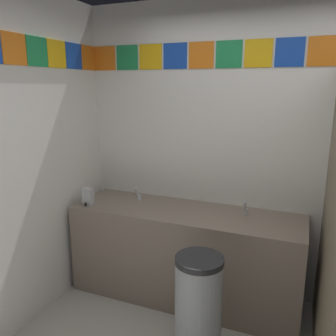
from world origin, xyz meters
TOP-DOWN VIEW (x-y plane):
  - wall_back at (-0.00, 1.51)m, footprint 3.61×0.09m
  - vanity_counter at (-0.75, 1.16)m, footprint 2.02×0.61m
  - faucet_left at (-1.25, 1.25)m, footprint 0.04×0.10m
  - faucet_right at (-0.24, 1.25)m, footprint 0.04×0.10m
  - soap_dispenser at (-1.62, 0.98)m, footprint 0.09×0.09m
  - trash_bin at (-0.41, 0.48)m, footprint 0.33×0.33m

SIDE VIEW (x-z plane):
  - trash_bin at x=-0.41m, z-range 0.00..0.78m
  - vanity_counter at x=-0.75m, z-range 0.01..0.84m
  - faucet_left at x=-1.25m, z-range 0.81..0.95m
  - faucet_right at x=-0.24m, z-range 0.81..0.95m
  - soap_dispenser at x=-1.62m, z-range 0.83..0.99m
  - wall_back at x=0.00m, z-range 0.01..2.63m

